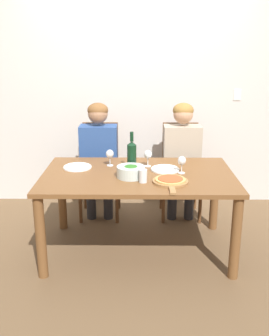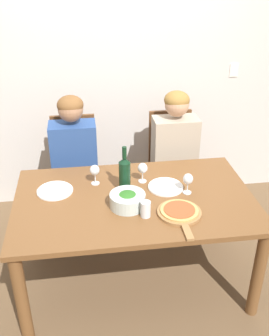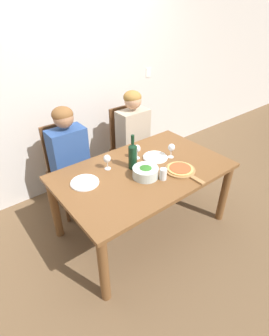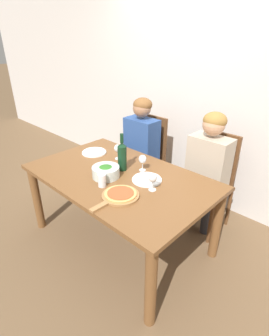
{
  "view_description": "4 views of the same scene",
  "coord_description": "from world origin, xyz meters",
  "px_view_note": "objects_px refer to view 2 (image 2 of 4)",
  "views": [
    {
      "loc": [
        0.0,
        -3.19,
        1.77
      ],
      "look_at": [
        -0.03,
        -0.03,
        0.79
      ],
      "focal_mm": 42.0,
      "sensor_mm": 36.0,
      "label": 1
    },
    {
      "loc": [
        -0.31,
        -2.24,
        2.19
      ],
      "look_at": [
        0.01,
        0.06,
        0.92
      ],
      "focal_mm": 42.0,
      "sensor_mm": 36.0,
      "label": 2
    },
    {
      "loc": [
        -1.36,
        -1.58,
        2.08
      ],
      "look_at": [
        -0.09,
        0.03,
        0.77
      ],
      "focal_mm": 28.0,
      "sensor_mm": 36.0,
      "label": 3
    },
    {
      "loc": [
        1.49,
        -1.36,
        1.81
      ],
      "look_at": [
        0.14,
        0.05,
        0.82
      ],
      "focal_mm": 28.0,
      "sensor_mm": 36.0,
      "label": 4
    }
  ],
  "objects_px": {
    "broccoli_bowl": "(128,200)",
    "pizza_on_board": "(180,212)",
    "dinner_plate_right": "(166,187)",
    "wine_glass_right": "(188,180)",
    "chair_right": "(171,163)",
    "person_man": "(175,147)",
    "person_woman": "(74,153)",
    "chair_left": "(76,170)",
    "wine_glass_left": "(95,171)",
    "wine_glass_centre": "(143,169)",
    "wine_bottle": "(125,174)",
    "water_tumbler": "(146,209)",
    "dinner_plate_left": "(55,190)"
  },
  "relations": [
    {
      "from": "person_woman",
      "to": "dinner_plate_right",
      "type": "relative_size",
      "value": 4.86
    },
    {
      "from": "dinner_plate_right",
      "to": "wine_glass_centre",
      "type": "height_order",
      "value": "wine_glass_centre"
    },
    {
      "from": "person_woman",
      "to": "dinner_plate_left",
      "type": "xyz_separation_m",
      "value": [
        -0.14,
        -0.57,
        -0.0
      ]
    },
    {
      "from": "person_woman",
      "to": "wine_glass_right",
      "type": "bearing_deg",
      "value": -42.37
    },
    {
      "from": "wine_glass_left",
      "to": "wine_glass_centre",
      "type": "bearing_deg",
      "value": -2.89
    },
    {
      "from": "wine_bottle",
      "to": "dinner_plate_left",
      "type": "xyz_separation_m",
      "value": [
        -0.49,
        0.06,
        -0.13
      ]
    },
    {
      "from": "wine_bottle",
      "to": "person_woman",
      "type": "bearing_deg",
      "value": 119.32
    },
    {
      "from": "person_man",
      "to": "wine_glass_right",
      "type": "xyz_separation_m",
      "value": [
        -0.08,
        -0.71,
        0.09
      ]
    },
    {
      "from": "wine_glass_centre",
      "to": "water_tumbler",
      "type": "relative_size",
      "value": 1.43
    },
    {
      "from": "dinner_plate_right",
      "to": "wine_glass_right",
      "type": "bearing_deg",
      "value": -33.18
    },
    {
      "from": "person_woman",
      "to": "water_tumbler",
      "type": "bearing_deg",
      "value": -64.67
    },
    {
      "from": "pizza_on_board",
      "to": "wine_glass_right",
      "type": "relative_size",
      "value": 2.82
    },
    {
      "from": "wine_bottle",
      "to": "water_tumbler",
      "type": "relative_size",
      "value": 3.24
    },
    {
      "from": "wine_glass_left",
      "to": "broccoli_bowl",
      "type": "bearing_deg",
      "value": -58.74
    },
    {
      "from": "dinner_plate_right",
      "to": "wine_glass_left",
      "type": "xyz_separation_m",
      "value": [
        -0.49,
        0.13,
        0.1
      ]
    },
    {
      "from": "broccoli_bowl",
      "to": "water_tumbler",
      "type": "bearing_deg",
      "value": -51.6
    },
    {
      "from": "broccoli_bowl",
      "to": "pizza_on_board",
      "type": "distance_m",
      "value": 0.35
    },
    {
      "from": "broccoli_bowl",
      "to": "chair_left",
      "type": "bearing_deg",
      "value": 110.37
    },
    {
      "from": "dinner_plate_right",
      "to": "wine_glass_centre",
      "type": "bearing_deg",
      "value": 143.94
    },
    {
      "from": "chair_left",
      "to": "person_woman",
      "type": "height_order",
      "value": "person_woman"
    },
    {
      "from": "person_woman",
      "to": "chair_right",
      "type": "bearing_deg",
      "value": 7.78
    },
    {
      "from": "person_woman",
      "to": "wine_glass_left",
      "type": "xyz_separation_m",
      "value": [
        0.15,
        -0.5,
        0.09
      ]
    },
    {
      "from": "wine_bottle",
      "to": "water_tumbler",
      "type": "bearing_deg",
      "value": -73.36
    },
    {
      "from": "person_man",
      "to": "wine_bottle",
      "type": "bearing_deg",
      "value": -128.98
    },
    {
      "from": "chair_right",
      "to": "wine_bottle",
      "type": "bearing_deg",
      "value": -124.28
    },
    {
      "from": "wine_bottle",
      "to": "broccoli_bowl",
      "type": "bearing_deg",
      "value": -91.34
    },
    {
      "from": "water_tumbler",
      "to": "chair_left",
      "type": "bearing_deg",
      "value": 112.83
    },
    {
      "from": "chair_left",
      "to": "chair_right",
      "type": "bearing_deg",
      "value": 0.0
    },
    {
      "from": "wine_glass_left",
      "to": "water_tumbler",
      "type": "bearing_deg",
      "value": -56.62
    },
    {
      "from": "wine_bottle",
      "to": "wine_glass_left",
      "type": "bearing_deg",
      "value": 146.87
    },
    {
      "from": "chair_right",
      "to": "dinner_plate_left",
      "type": "xyz_separation_m",
      "value": [
        -1.0,
        -0.68,
        0.21
      ]
    },
    {
      "from": "person_man",
      "to": "wine_glass_centre",
      "type": "bearing_deg",
      "value": -125.38
    },
    {
      "from": "wine_bottle",
      "to": "person_man",
      "type": "bearing_deg",
      "value": 51.02
    },
    {
      "from": "person_woman",
      "to": "water_tumbler",
      "type": "relative_size",
      "value": 11.59
    },
    {
      "from": "dinner_plate_left",
      "to": "wine_glass_left",
      "type": "distance_m",
      "value": 0.31
    },
    {
      "from": "chair_left",
      "to": "broccoli_bowl",
      "type": "xyz_separation_m",
      "value": [
        0.35,
        -0.94,
        0.25
      ]
    },
    {
      "from": "wine_bottle",
      "to": "chair_right",
      "type": "bearing_deg",
      "value": 55.72
    },
    {
      "from": "person_woman",
      "to": "wine_glass_right",
      "type": "relative_size",
      "value": 8.13
    },
    {
      "from": "chair_right",
      "to": "person_man",
      "type": "height_order",
      "value": "person_man"
    },
    {
      "from": "wine_bottle",
      "to": "broccoli_bowl",
      "type": "xyz_separation_m",
      "value": [
        -0.0,
        -0.19,
        -0.09
      ]
    },
    {
      "from": "person_man",
      "to": "wine_glass_right",
      "type": "relative_size",
      "value": 8.13
    },
    {
      "from": "chair_left",
      "to": "dinner_plate_right",
      "type": "height_order",
      "value": "chair_left"
    },
    {
      "from": "chair_left",
      "to": "wine_glass_right",
      "type": "bearing_deg",
      "value": -46.74
    },
    {
      "from": "chair_left",
      "to": "person_man",
      "type": "xyz_separation_m",
      "value": [
        0.86,
        -0.12,
        0.22
      ]
    },
    {
      "from": "wine_glass_right",
      "to": "chair_right",
      "type": "bearing_deg",
      "value": 84.46
    },
    {
      "from": "chair_left",
      "to": "pizza_on_board",
      "type": "distance_m",
      "value": 1.28
    },
    {
      "from": "dinner_plate_right",
      "to": "pizza_on_board",
      "type": "distance_m",
      "value": 0.33
    },
    {
      "from": "chair_left",
      "to": "wine_glass_right",
      "type": "distance_m",
      "value": 1.18
    },
    {
      "from": "chair_right",
      "to": "wine_glass_left",
      "type": "distance_m",
      "value": 0.99
    },
    {
      "from": "dinner_plate_left",
      "to": "pizza_on_board",
      "type": "xyz_separation_m",
      "value": [
        0.8,
        -0.39,
        0.01
      ]
    }
  ]
}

